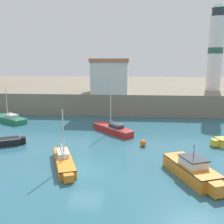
% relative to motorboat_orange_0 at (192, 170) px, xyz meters
% --- Properties ---
extents(ground_plane, '(200.00, 200.00, 0.00)m').
position_rel_motorboat_orange_0_xyz_m(ground_plane, '(-7.54, 0.82, -0.58)').
color(ground_plane, '#2D667A').
extents(quay_seawall, '(120.00, 40.00, 3.10)m').
position_rel_motorboat_orange_0_xyz_m(quay_seawall, '(-7.54, 38.92, 0.98)').
color(quay_seawall, gray).
rests_on(quay_seawall, ground).
extents(motorboat_orange_0, '(3.37, 5.69, 2.38)m').
position_rel_motorboat_orange_0_xyz_m(motorboat_orange_0, '(0.00, 0.00, 0.00)').
color(motorboat_orange_0, orange).
rests_on(motorboat_orange_0, ground).
extents(sailboat_green_3, '(5.77, 4.31, 4.38)m').
position_rel_motorboat_orange_0_xyz_m(sailboat_green_3, '(-20.01, 14.69, -0.14)').
color(sailboat_green_3, '#237A4C').
rests_on(sailboat_green_3, ground).
extents(sailboat_orange_4, '(3.04, 5.73, 4.42)m').
position_rel_motorboat_orange_0_xyz_m(sailboat_orange_4, '(-9.21, 1.26, -0.18)').
color(sailboat_orange_4, orange).
rests_on(sailboat_orange_4, ground).
extents(sailboat_red_5, '(4.84, 4.97, 5.64)m').
position_rel_motorboat_orange_0_xyz_m(sailboat_red_5, '(-6.30, 10.72, -0.12)').
color(sailboat_red_5, red).
rests_on(sailboat_red_5, ground).
extents(mooring_buoy, '(0.59, 0.59, 0.59)m').
position_rel_motorboat_orange_0_xyz_m(mooring_buoy, '(-3.11, 6.38, -0.28)').
color(mooring_buoy, orange).
rests_on(mooring_buoy, ground).
extents(lighthouse, '(2.27, 2.27, 13.21)m').
position_rel_motorboat_orange_0_xyz_m(lighthouse, '(8.46, 25.88, 8.94)').
color(lighthouse, silver).
rests_on(lighthouse, quay_seawall).
extents(harbor_shed_near_wharf, '(5.41, 6.94, 4.94)m').
position_rel_motorboat_orange_0_xyz_m(harbor_shed_near_wharf, '(-7.54, 22.20, 5.02)').
color(harbor_shed_near_wharf, silver).
rests_on(harbor_shed_near_wharf, quay_seawall).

